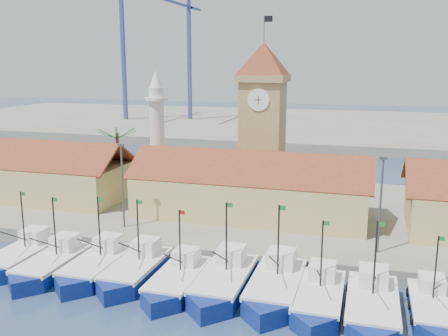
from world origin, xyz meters
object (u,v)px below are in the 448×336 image
(boat_5, at_px, (223,284))
(clock_tower, at_px, (263,119))
(boat_0, at_px, (20,258))
(minaret, at_px, (157,131))

(boat_5, height_order, clock_tower, clock_tower)
(boat_0, distance_m, minaret, 26.87)
(boat_0, relative_size, boat_5, 0.93)
(boat_5, bearing_deg, minaret, 123.65)
(boat_0, distance_m, boat_5, 19.92)
(boat_0, relative_size, minaret, 0.60)
(clock_tower, bearing_deg, minaret, 172.39)
(boat_5, xyz_separation_m, clock_tower, (-1.75, 23.15, 11.13))
(clock_tower, distance_m, minaret, 15.30)
(boat_5, xyz_separation_m, minaret, (-16.75, 25.16, 8.90))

